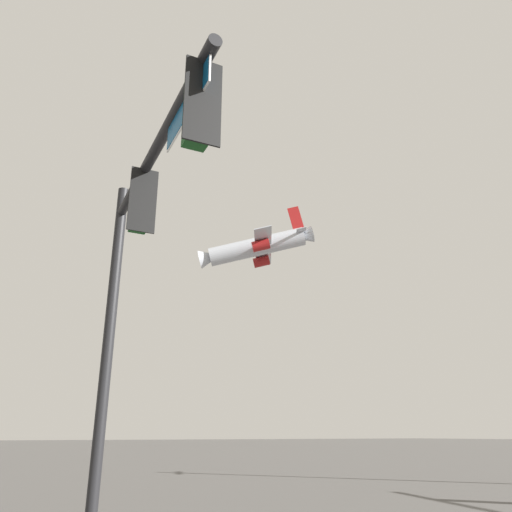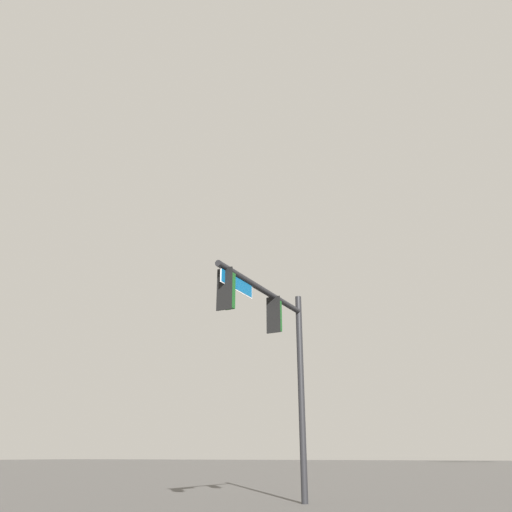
{
  "view_description": "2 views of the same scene",
  "coord_description": "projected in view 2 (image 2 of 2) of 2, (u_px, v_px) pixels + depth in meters",
  "views": [
    {
      "loc": [
        3.97,
        -10.28,
        1.94
      ],
      "look_at": [
        -3.05,
        -6.39,
        4.82
      ],
      "focal_mm": 35.0,
      "sensor_mm": 36.0,
      "label": 1
    },
    {
      "loc": [
        11.14,
        -1.54,
        1.52
      ],
      "look_at": [
        -2.77,
        -7.92,
        7.67
      ],
      "focal_mm": 35.0,
      "sensor_mm": 36.0,
      "label": 2
    }
  ],
  "objects": [
    {
      "name": "signal_pole_near",
      "position": [
        276.0,
        339.0,
        17.25
      ],
      "size": [
        6.09,
        0.7,
        7.38
      ],
      "color": "black",
      "rests_on": "ground_plane"
    }
  ]
}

